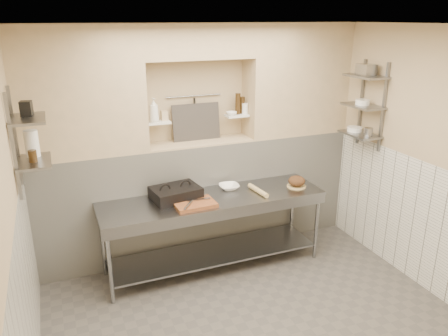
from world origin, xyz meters
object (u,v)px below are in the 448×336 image
panini_press (176,193)px  jug_left (32,144)px  cutting_board (195,204)px  prep_table (214,218)px  rolling_pin (258,190)px  bottle_soap (154,110)px  bowl_alcove (232,113)px  bread_loaf (297,181)px  mixing_bowl (229,187)px

panini_press → jug_left: 1.60m
cutting_board → panini_press: bearing=119.8°
prep_table → rolling_pin: 0.61m
bottle_soap → bowl_alcove: 0.98m
bread_loaf → jug_left: (-2.87, 0.05, 0.76)m
bottle_soap → jug_left: bottle_soap is taller
prep_table → bottle_soap: (-0.52, 0.54, 1.21)m
bottle_soap → bowl_alcove: bottle_soap is taller
bottle_soap → bowl_alcove: (0.97, 0.03, -0.12)m
mixing_bowl → bread_loaf: bread_loaf is taller
panini_press → bread_loaf: panini_press is taller
prep_table → jug_left: (-1.81, -0.01, 1.10)m
rolling_pin → jug_left: bearing=178.8°
bread_loaf → bottle_soap: bearing=159.3°
mixing_bowl → rolling_pin: 0.36m
panini_press → bottle_soap: (-0.10, 0.42, 0.88)m
bottle_soap → bowl_alcove: size_ratio=2.11×
jug_left → cutting_board: bearing=-4.5°
bottle_soap → jug_left: 1.41m
prep_table → bread_loaf: (1.06, -0.06, 0.33)m
cutting_board → bread_loaf: bread_loaf is taller
prep_table → bowl_alcove: 1.31m
prep_table → cutting_board: 0.41m
bread_loaf → jug_left: size_ratio=0.82×
panini_press → prep_table: bearing=-24.5°
bottle_soap → bread_loaf: bearing=-20.7°
panini_press → jug_left: jug_left is taller
mixing_bowl → rolling_pin: same height
bowl_alcove → jug_left: size_ratio=0.52×
panini_press → bread_loaf: 1.48m
panini_press → bottle_soap: bottle_soap is taller
mixing_bowl → bread_loaf: size_ratio=1.15×
cutting_board → mixing_bowl: size_ratio=1.87×
mixing_bowl → jug_left: bearing=-174.9°
jug_left → bowl_alcove: bearing=14.2°
panini_press → jug_left: size_ratio=2.29×
prep_table → rolling_pin: (0.54, -0.05, 0.29)m
bottle_soap → jug_left: bearing=-157.1°
prep_table → cutting_board: cutting_board is taller
panini_press → mixing_bowl: (0.68, 0.06, -0.04)m
cutting_board → mixing_bowl: 0.62m
panini_press → rolling_pin: bearing=-18.6°
bottle_soap → bowl_alcove: bearing=1.6°
cutting_board → mixing_bowl: bearing=29.7°
bread_loaf → panini_press: bearing=173.2°
jug_left → prep_table: bearing=0.2°
bottle_soap → cutting_board: bearing=-69.7°
cutting_board → mixing_bowl: (0.54, 0.31, 0.01)m
bread_loaf → bottle_soap: size_ratio=0.74×
prep_table → jug_left: size_ratio=10.33×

